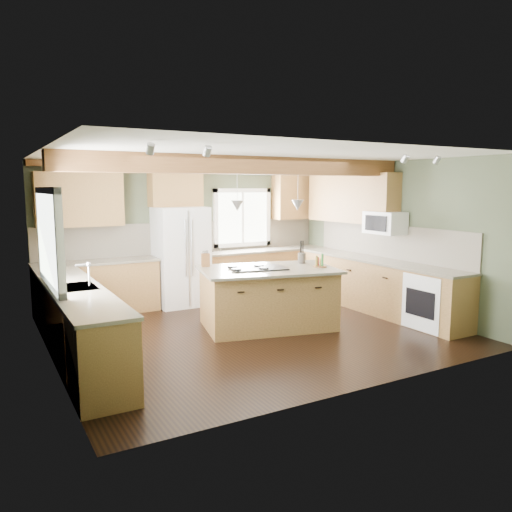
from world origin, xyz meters
TOP-DOWN VIEW (x-y plane):
  - floor at (0.00, 0.00)m, footprint 5.60×5.60m
  - ceiling at (0.00, 0.00)m, footprint 5.60×5.60m
  - wall_back at (0.00, 2.50)m, footprint 5.60×0.00m
  - wall_left at (-2.80, 0.00)m, footprint 0.00×5.00m
  - wall_right at (2.80, 0.00)m, footprint 0.00×5.00m
  - ceiling_beam at (0.00, 0.10)m, footprint 5.55×0.26m
  - soffit_trim at (0.00, 2.40)m, footprint 5.55×0.20m
  - backsplash_back at (0.00, 2.48)m, footprint 5.58×0.03m
  - backsplash_right at (2.78, 0.05)m, footprint 0.03×3.70m
  - base_cab_back_left at (-1.79, 2.20)m, footprint 2.02×0.60m
  - counter_back_left at (-1.79, 2.20)m, footprint 2.06×0.64m
  - base_cab_back_right at (1.49, 2.20)m, footprint 2.62×0.60m
  - counter_back_right at (1.49, 2.20)m, footprint 2.66×0.64m
  - base_cab_left at (-2.50, 0.05)m, footprint 0.60×3.70m
  - counter_left at (-2.50, 0.05)m, footprint 0.64×3.74m
  - base_cab_right at (2.50, 0.05)m, footprint 0.60×3.70m
  - counter_right at (2.50, 0.05)m, footprint 0.64×3.74m
  - upper_cab_back_left at (-1.99, 2.33)m, footprint 1.40×0.35m
  - upper_cab_over_fridge at (-0.30, 2.33)m, footprint 0.96×0.35m
  - upper_cab_right at (2.62, 0.90)m, footprint 0.35×2.20m
  - upper_cab_back_corner at (2.30, 2.33)m, footprint 0.90×0.35m
  - window_left at (-2.78, 0.05)m, footprint 0.04×1.60m
  - window_back at (1.15, 2.48)m, footprint 1.10×0.04m
  - sink at (-2.50, 0.05)m, footprint 0.50×0.65m
  - faucet at (-2.32, 0.05)m, footprint 0.02×0.02m
  - dishwasher at (-2.49, -1.25)m, footprint 0.60×0.60m
  - oven at (2.49, -1.25)m, footprint 0.60×0.72m
  - microwave at (2.58, -0.05)m, footprint 0.40×0.70m
  - pendant_left at (-0.13, 0.21)m, footprint 0.18×0.18m
  - pendant_right at (0.81, -0.01)m, footprint 0.18×0.18m
  - refrigerator at (-0.30, 2.12)m, footprint 0.90×0.74m
  - island at (0.34, 0.10)m, footprint 2.13×1.57m
  - island_top at (0.34, 0.10)m, footprint 2.28×1.72m
  - cooktop at (0.19, 0.14)m, footprint 0.93×0.73m
  - knife_block at (-0.43, 0.72)m, footprint 0.14×0.12m
  - utensil_crock at (1.09, 0.28)m, footprint 0.17×0.17m
  - bottle_tray at (1.11, -0.19)m, footprint 0.23×0.23m

SIDE VIEW (x-z plane):
  - floor at x=0.00m, z-range 0.00..0.00m
  - dishwasher at x=-2.49m, z-range 0.01..0.85m
  - oven at x=2.49m, z-range 0.01..0.85m
  - base_cab_back_left at x=-1.79m, z-range 0.00..0.88m
  - base_cab_back_right at x=1.49m, z-range 0.00..0.88m
  - base_cab_left at x=-2.50m, z-range 0.00..0.88m
  - base_cab_right at x=2.50m, z-range 0.00..0.88m
  - island at x=0.34m, z-range 0.00..0.88m
  - counter_back_left at x=-1.79m, z-range 0.88..0.92m
  - counter_back_right at x=1.49m, z-range 0.88..0.92m
  - counter_left at x=-2.50m, z-range 0.88..0.92m
  - counter_right at x=2.50m, z-range 0.88..0.92m
  - refrigerator at x=-0.30m, z-range 0.00..1.80m
  - island_top at x=0.34m, z-range 0.88..0.92m
  - sink at x=-2.50m, z-range 0.89..0.92m
  - cooktop at x=0.19m, z-range 0.92..0.94m
  - utensil_crock at x=1.09m, z-range 0.92..1.09m
  - bottle_tray at x=1.11m, z-range 0.92..1.12m
  - knife_block at x=-0.43m, z-range 0.92..1.13m
  - faucet at x=-2.32m, z-range 0.91..1.19m
  - backsplash_back at x=0.00m, z-range 0.92..1.50m
  - backsplash_right at x=2.78m, z-range 0.92..1.50m
  - wall_back at x=0.00m, z-range -1.50..4.10m
  - wall_left at x=-2.80m, z-range -1.20..3.80m
  - wall_right at x=2.80m, z-range -1.20..3.80m
  - window_back at x=1.15m, z-range 1.05..2.05m
  - window_left at x=-2.78m, z-range 1.02..2.08m
  - microwave at x=2.58m, z-range 1.36..1.74m
  - pendant_left at x=-0.13m, z-range 1.80..1.96m
  - pendant_right at x=0.81m, z-range 1.80..1.96m
  - upper_cab_back_left at x=-1.99m, z-range 1.50..2.40m
  - upper_cab_right at x=2.62m, z-range 1.50..2.40m
  - upper_cab_back_corner at x=2.30m, z-range 1.50..2.40m
  - upper_cab_over_fridge at x=-0.30m, z-range 1.80..2.50m
  - ceiling_beam at x=0.00m, z-range 2.34..2.60m
  - soffit_trim at x=0.00m, z-range 2.49..2.59m
  - ceiling at x=0.00m, z-range 2.60..2.60m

